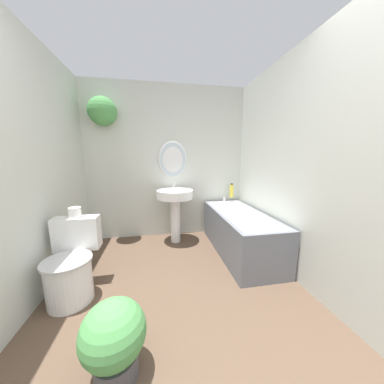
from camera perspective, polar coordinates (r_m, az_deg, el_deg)
wall_back at (r=3.15m, az=-9.57°, el=10.29°), size 2.61×0.39×2.40m
wall_left at (r=2.09m, az=-42.36°, el=5.06°), size 0.06×2.86×2.40m
wall_right at (r=2.29m, az=29.20°, el=6.64°), size 0.06×2.86×2.40m
toilet at (r=2.21m, az=-32.08°, el=-18.17°), size 0.41×0.55×0.71m
pedestal_sink at (r=2.91m, az=-5.02°, el=-2.99°), size 0.54×0.54×0.91m
bathtub at (r=2.77m, az=13.91°, el=-11.26°), size 0.62×1.48×0.63m
shampoo_bottle at (r=3.28m, az=11.62°, el=0.36°), size 0.07×0.07×0.23m
potted_plant at (r=1.47m, az=-22.11°, el=-35.09°), size 0.37×0.37×0.49m
toilet_paper_roll at (r=2.21m, az=-31.37°, el=-5.18°), size 0.11×0.11×0.10m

